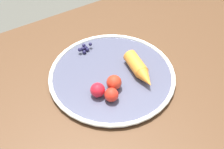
% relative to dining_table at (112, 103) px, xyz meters
% --- Properties ---
extents(dining_table, '(1.21, 0.77, 0.75)m').
position_rel_dining_table_xyz_m(dining_table, '(0.00, 0.00, 0.00)').
color(dining_table, '#4A2F1A').
rests_on(dining_table, ground_plane).
extents(plate, '(0.36, 0.36, 0.02)m').
position_rel_dining_table_xyz_m(plate, '(-0.01, -0.02, 0.10)').
color(plate, '#46485B').
rests_on(plate, dining_table).
extents(carrot_orange, '(0.06, 0.14, 0.04)m').
position_rel_dining_table_xyz_m(carrot_orange, '(-0.08, 0.02, 0.12)').
color(carrot_orange, orange).
rests_on(carrot_orange, plate).
extents(blueberry_pile, '(0.05, 0.04, 0.02)m').
position_rel_dining_table_xyz_m(blueberry_pile, '(0.01, -0.15, 0.11)').
color(blueberry_pile, '#191638').
rests_on(blueberry_pile, plate).
extents(tomato_near, '(0.04, 0.04, 0.04)m').
position_rel_dining_table_xyz_m(tomato_near, '(0.06, 0.03, 0.12)').
color(tomato_near, red).
rests_on(tomato_near, plate).
extents(tomato_mid, '(0.04, 0.04, 0.04)m').
position_rel_dining_table_xyz_m(tomato_mid, '(0.01, 0.03, 0.12)').
color(tomato_mid, red).
rests_on(tomato_mid, plate).
extents(tomato_far, '(0.04, 0.04, 0.04)m').
position_rel_dining_table_xyz_m(tomato_far, '(0.04, 0.06, 0.12)').
color(tomato_far, red).
rests_on(tomato_far, plate).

